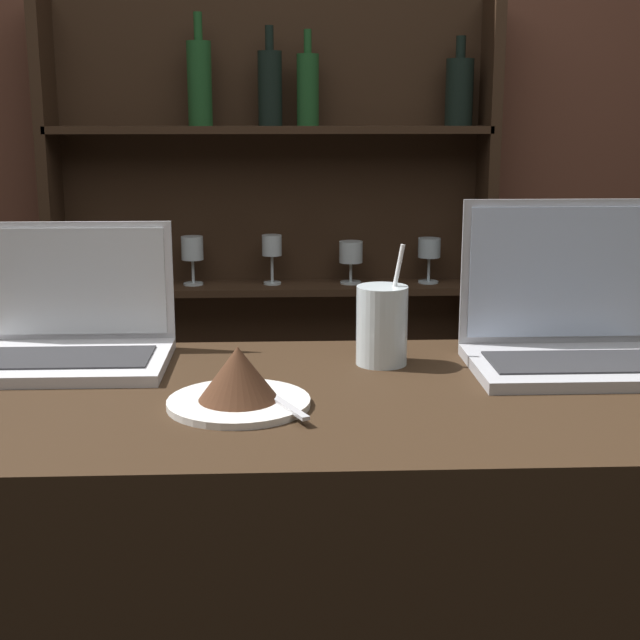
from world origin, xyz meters
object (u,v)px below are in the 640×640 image
object	(u,v)px
laptop_far	(568,329)
water_glass	(382,325)
laptop_near	(69,333)
cake_plate	(239,382)

from	to	relation	value
laptop_far	water_glass	bearing A→B (deg)	176.71
water_glass	laptop_far	bearing A→B (deg)	-3.29
laptop_far	laptop_near	bearing A→B (deg)	176.04
cake_plate	water_glass	size ratio (longest dim) A/B	1.02
laptop_far	cake_plate	xyz separation A→B (m)	(-0.51, -0.19, -0.02)
laptop_near	cake_plate	world-z (taller)	laptop_near
laptop_far	water_glass	world-z (taller)	laptop_far
laptop_near	laptop_far	world-z (taller)	laptop_far
laptop_far	cake_plate	distance (m)	0.55
laptop_near	laptop_far	xyz separation A→B (m)	(0.80, -0.06, 0.01)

